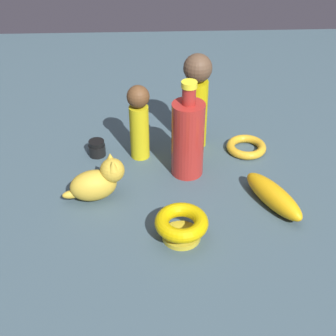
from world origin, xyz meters
The scene contains 9 objects.
ground centered at (0.00, 0.00, 0.00)m, with size 2.00×2.00×0.00m, color #384C56.
banana centered at (0.22, -0.03, 0.02)m, with size 0.17×0.05×0.05m, color #D5990F.
cat_figurine centered at (-0.15, 0.01, 0.04)m, with size 0.13×0.08×0.10m.
bottle_tall centered at (0.05, 0.10, 0.09)m, with size 0.07×0.07×0.23m.
bangle centered at (0.20, 0.18, 0.01)m, with size 0.10×0.10×0.02m, color gold.
bowl centered at (0.02, -0.12, 0.03)m, with size 0.10×0.10×0.05m.
person_figure_child centered at (0.08, 0.21, 0.13)m, with size 0.08×0.08×0.24m.
person_figure_adult centered at (-0.06, 0.17, 0.10)m, with size 0.06×0.06×0.18m.
nail_polish_jar centered at (-0.16, 0.18, 0.02)m, with size 0.04×0.04×0.04m.
Camera 1 is at (-0.03, -0.81, 0.66)m, focal length 52.61 mm.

